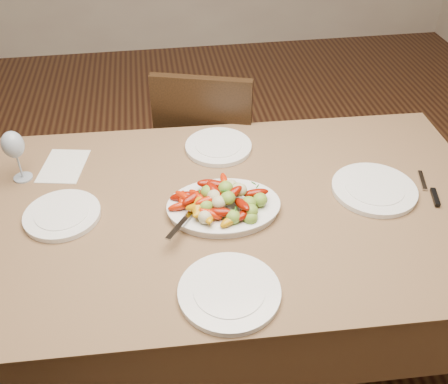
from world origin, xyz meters
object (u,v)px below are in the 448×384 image
Objects in this scene: plate_left at (62,215)px; plate_right at (374,189)px; chair_far at (210,150)px; plate_far at (218,147)px; serving_platter at (224,208)px; plate_near at (229,292)px; dining_table at (224,282)px; wine_glass at (16,155)px.

plate_left and plate_right have the same top height.
plate_far is (-0.02, -0.41, 0.29)m from chair_far.
serving_platter is 1.27× the size of plate_near.
plate_right is at bearing 139.09° from chair_far.
dining_table is at bearing 78.12° from serving_platter.
plate_right and plate_near have the same top height.
plate_left reaches higher than dining_table.
chair_far is at bearing 85.50° from plate_near.
chair_far reaches higher than plate_right.
chair_far is 1.17m from plate_near.
chair_far is 0.96m from wine_glass.
plate_near is (0.49, -0.40, 0.00)m from plate_left.
plate_left is 0.63m from plate_near.
plate_near is at bearing -96.40° from dining_table.
plate_right and plate_far have the same top height.
plate_left is at bearing 174.84° from serving_platter.
wine_glass is (-0.69, 0.26, 0.48)m from dining_table.
chair_far is 2.64× the size of serving_platter.
plate_left is 0.96× the size of plate_far.
dining_table is 0.39m from serving_platter.
plate_left is 1.20× the size of wine_glass.
serving_platter reaches higher than plate_far.
wine_glass is (-0.68, 0.28, 0.09)m from serving_platter.
serving_platter is (-0.05, -0.78, 0.30)m from chair_far.
plate_right is (1.05, -0.02, 0.00)m from plate_left.
plate_far is 0.72m from plate_near.
serving_platter reaches higher than plate_left.
plate_left is (-0.53, 0.03, 0.39)m from dining_table.
plate_far is 0.73m from wine_glass.
wine_glass is at bearing 50.61° from chair_far.
chair_far is 3.86× the size of plate_left.
plate_right reaches higher than dining_table.
plate_right is 0.60m from plate_far.
plate_left is at bearing 68.50° from chair_far.
dining_table is at bearing -179.87° from plate_right.
chair_far reaches higher than plate_near.
serving_platter is 1.24× the size of plate_right.
dining_table is 7.19× the size of plate_far.
plate_near is at bearing -146.77° from plate_right.
plate_right is (0.52, 0.00, 0.39)m from dining_table.
dining_table is at bearing -95.05° from plate_far.
chair_far reaches higher than plate_far.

